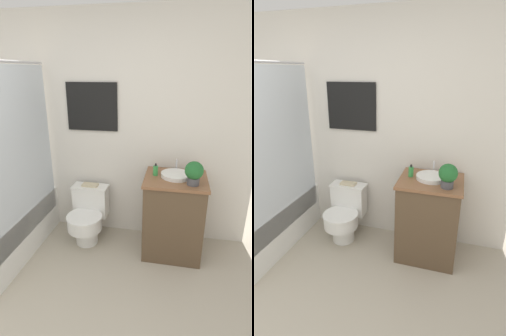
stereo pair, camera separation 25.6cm
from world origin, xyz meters
The scene contains 8 objects.
wall_back centered at (0.00, 1.99, 1.25)m, with size 3.50×0.07×2.50m.
shower_area centered at (-0.88, 1.30, 0.30)m, with size 0.70×1.31×1.98m.
toilet centered at (-0.05, 1.69, 0.32)m, with size 0.42×0.55×0.63m.
vanity centered at (0.93, 1.67, 0.44)m, with size 0.63×0.57×0.88m.
sink centered at (0.93, 1.69, 0.90)m, with size 0.31×0.34×0.13m.
soap_bottle centered at (0.72, 1.69, 0.93)m, with size 0.05×0.05×0.13m.
potted_plant centered at (1.09, 1.52, 1.00)m, with size 0.17×0.17×0.23m.
book_on_tank centered at (-0.05, 1.82, 0.64)m, with size 0.18×0.10×0.02m.
Camera 1 is at (0.90, -0.84, 1.89)m, focal length 28.00 mm.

